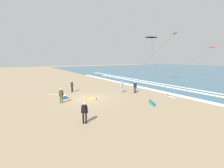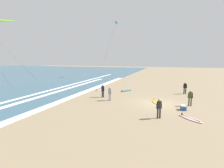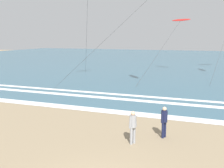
{
  "view_description": "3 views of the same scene",
  "coord_description": "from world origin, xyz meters",
  "px_view_note": "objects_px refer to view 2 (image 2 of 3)",
  "views": [
    {
      "loc": [
        16.1,
        -7.17,
        4.69
      ],
      "look_at": [
        0.16,
        3.25,
        1.45
      ],
      "focal_mm": 24.35,
      "sensor_mm": 36.0,
      "label": 1
    },
    {
      "loc": [
        -17.73,
        -1.07,
        4.69
      ],
      "look_at": [
        -0.29,
        4.95,
        1.88
      ],
      "focal_mm": 26.82,
      "sensor_mm": 36.0,
      "label": 2
    },
    {
      "loc": [
        3.26,
        -6.9,
        5.03
      ],
      "look_at": [
        -0.99,
        4.11,
        3.02
      ],
      "focal_mm": 44.61,
      "sensor_mm": 36.0,
      "label": 3
    }
  ],
  "objects_px": {
    "surfer_foreground_main": "(110,92)",
    "surfer_left_far": "(190,97)",
    "surfer_background_far": "(103,89)",
    "surfboard_near_water": "(126,91)",
    "surfer_mid_group": "(159,107)",
    "cooler_box": "(183,108)",
    "kite_lime_far_left": "(0,21)",
    "surfboard_foreground_flat": "(156,102)",
    "surfboard_right_spare": "(100,90)",
    "kite_cyan_high_left": "(116,23)",
    "surfboard_left_pile": "(190,118)",
    "surfer_left_near": "(185,87)"
  },
  "relations": [
    {
      "from": "surfer_foreground_main",
      "to": "surfer_left_far",
      "type": "xyz_separation_m",
      "value": [
        0.53,
        -8.34,
        0.0
      ]
    },
    {
      "from": "surfer_background_far",
      "to": "surfer_left_far",
      "type": "distance_m",
      "value": 9.72
    },
    {
      "from": "surfboard_near_water",
      "to": "surfer_background_far",
      "type": "bearing_deg",
      "value": 159.41
    },
    {
      "from": "surfer_mid_group",
      "to": "surfboard_near_water",
      "type": "distance_m",
      "value": 11.35
    },
    {
      "from": "surfer_foreground_main",
      "to": "cooler_box",
      "type": "relative_size",
      "value": 2.38
    },
    {
      "from": "surfer_background_far",
      "to": "kite_lime_far_left",
      "type": "relative_size",
      "value": 0.15
    },
    {
      "from": "surfer_mid_group",
      "to": "surfboard_foreground_flat",
      "type": "distance_m",
      "value": 5.03
    },
    {
      "from": "surfer_mid_group",
      "to": "surfer_background_far",
      "type": "relative_size",
      "value": 1.0
    },
    {
      "from": "surfboard_foreground_flat",
      "to": "surfer_left_far",
      "type": "bearing_deg",
      "value": -94.12
    },
    {
      "from": "surfer_foreground_main",
      "to": "surfboard_right_spare",
      "type": "height_order",
      "value": "surfer_foreground_main"
    },
    {
      "from": "surfboard_near_water",
      "to": "cooler_box",
      "type": "distance_m",
      "value": 10.07
    },
    {
      "from": "surfboard_near_water",
      "to": "kite_lime_far_left",
      "type": "xyz_separation_m",
      "value": [
        -7.66,
        13.91,
        9.2
      ]
    },
    {
      "from": "surfer_foreground_main",
      "to": "kite_cyan_high_left",
      "type": "distance_m",
      "value": 28.91
    },
    {
      "from": "surfer_foreground_main",
      "to": "cooler_box",
      "type": "height_order",
      "value": "surfer_foreground_main"
    },
    {
      "from": "surfboard_right_spare",
      "to": "surfboard_foreground_flat",
      "type": "bearing_deg",
      "value": -118.85
    },
    {
      "from": "surfboard_left_pile",
      "to": "surfboard_foreground_flat",
      "type": "bearing_deg",
      "value": 34.44
    },
    {
      "from": "surfer_mid_group",
      "to": "surfboard_right_spare",
      "type": "distance_m",
      "value": 13.32
    },
    {
      "from": "surfer_background_far",
      "to": "surfboard_left_pile",
      "type": "height_order",
      "value": "surfer_background_far"
    },
    {
      "from": "surfer_left_near",
      "to": "surfboard_left_pile",
      "type": "xyz_separation_m",
      "value": [
        -10.17,
        0.35,
        -0.91
      ]
    },
    {
      "from": "surfer_left_near",
      "to": "surfer_left_far",
      "type": "xyz_separation_m",
      "value": [
        -6.12,
        -0.02,
        0.0
      ]
    },
    {
      "from": "surfboard_left_pile",
      "to": "cooler_box",
      "type": "height_order",
      "value": "cooler_box"
    },
    {
      "from": "surfer_left_near",
      "to": "surfer_mid_group",
      "type": "xyz_separation_m",
      "value": [
        -10.8,
        2.7,
        0.0
      ]
    },
    {
      "from": "surfboard_right_spare",
      "to": "cooler_box",
      "type": "xyz_separation_m",
      "value": [
        -6.61,
        -11.16,
        0.18
      ]
    },
    {
      "from": "surfboard_left_pile",
      "to": "kite_lime_far_left",
      "type": "relative_size",
      "value": 0.17
    },
    {
      "from": "surfer_left_far",
      "to": "surfboard_right_spare",
      "type": "xyz_separation_m",
      "value": [
        4.96,
        11.88,
        -0.91
      ]
    },
    {
      "from": "surfboard_right_spare",
      "to": "kite_lime_far_left",
      "type": "bearing_deg",
      "value": 126.06
    },
    {
      "from": "surfer_left_far",
      "to": "surfboard_near_water",
      "type": "bearing_deg",
      "value": 55.95
    },
    {
      "from": "surfer_left_far",
      "to": "surfboard_near_water",
      "type": "relative_size",
      "value": 0.76
    },
    {
      "from": "surfboard_left_pile",
      "to": "surfer_left_near",
      "type": "bearing_deg",
      "value": -1.98
    },
    {
      "from": "surfboard_foreground_flat",
      "to": "surfboard_right_spare",
      "type": "distance_m",
      "value": 9.78
    },
    {
      "from": "surfer_foreground_main",
      "to": "surfboard_right_spare",
      "type": "bearing_deg",
      "value": 32.8
    },
    {
      "from": "surfer_mid_group",
      "to": "surfboard_foreground_flat",
      "type": "xyz_separation_m",
      "value": [
        4.91,
        0.59,
        -0.91
      ]
    },
    {
      "from": "kite_cyan_high_left",
      "to": "surfer_foreground_main",
      "type": "bearing_deg",
      "value": -163.82
    },
    {
      "from": "surfer_left_far",
      "to": "kite_cyan_high_left",
      "type": "xyz_separation_m",
      "value": [
        24.39,
        15.57,
        12.74
      ]
    },
    {
      "from": "surfer_background_far",
      "to": "surfboard_foreground_flat",
      "type": "xyz_separation_m",
      "value": [
        -0.45,
        -6.38,
        -0.91
      ]
    },
    {
      "from": "surfer_background_far",
      "to": "surfboard_foreground_flat",
      "type": "relative_size",
      "value": 0.74
    },
    {
      "from": "surfer_mid_group",
      "to": "kite_lime_far_left",
      "type": "height_order",
      "value": "kite_lime_far_left"
    },
    {
      "from": "surfboard_near_water",
      "to": "cooler_box",
      "type": "bearing_deg",
      "value": -134.2
    },
    {
      "from": "surfboard_left_pile",
      "to": "cooler_box",
      "type": "distance_m",
      "value": 2.43
    },
    {
      "from": "surfer_left_near",
      "to": "surfboard_left_pile",
      "type": "bearing_deg",
      "value": 178.02
    },
    {
      "from": "surfer_left_near",
      "to": "surfboard_near_water",
      "type": "xyz_separation_m",
      "value": [
        -0.76,
        7.92,
        -0.91
      ]
    },
    {
      "from": "surfer_left_near",
      "to": "surfer_mid_group",
      "type": "bearing_deg",
      "value": 165.95
    },
    {
      "from": "surfer_background_far",
      "to": "surfboard_left_pile",
      "type": "distance_m",
      "value": 10.5
    },
    {
      "from": "surfboard_near_water",
      "to": "kite_cyan_high_left",
      "type": "distance_m",
      "value": 24.63
    },
    {
      "from": "surfer_left_near",
      "to": "surfer_foreground_main",
      "type": "distance_m",
      "value": 10.65
    },
    {
      "from": "surfboard_right_spare",
      "to": "kite_lime_far_left",
      "type": "relative_size",
      "value": 0.2
    },
    {
      "from": "surfer_background_far",
      "to": "surfboard_near_water",
      "type": "relative_size",
      "value": 0.76
    },
    {
      "from": "surfboard_foreground_flat",
      "to": "cooler_box",
      "type": "height_order",
      "value": "cooler_box"
    },
    {
      "from": "surfer_mid_group",
      "to": "surfboard_left_pile",
      "type": "height_order",
      "value": "surfer_mid_group"
    },
    {
      "from": "surfer_background_far",
      "to": "surfer_left_far",
      "type": "xyz_separation_m",
      "value": [
        -0.69,
        -9.69,
        0.0
      ]
    }
  ]
}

